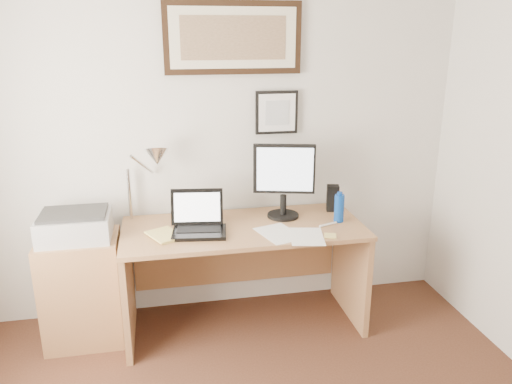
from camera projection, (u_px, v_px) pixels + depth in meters
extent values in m
cube|color=silver|center=(213.00, 142.00, 3.49)|extent=(3.50, 0.02, 2.50)
cube|color=#95663E|center=(83.00, 289.00, 3.29)|extent=(0.50, 0.40, 0.73)
cylinder|color=#0B3A92|center=(339.00, 208.00, 3.38)|extent=(0.07, 0.07, 0.19)
cylinder|color=#0B3A92|center=(340.00, 193.00, 3.35)|extent=(0.03, 0.03, 0.02)
cube|color=black|center=(333.00, 198.00, 3.59)|extent=(0.10, 0.09, 0.19)
cube|color=white|center=(279.00, 233.00, 3.20)|extent=(0.30, 0.36, 0.00)
cube|color=white|center=(307.00, 236.00, 3.15)|extent=(0.26, 0.33, 0.00)
cube|color=#DCC668|center=(330.00, 236.00, 3.15)|extent=(0.10, 0.10, 0.01)
cylinder|color=white|center=(328.00, 224.00, 3.34)|extent=(0.14, 0.06, 0.02)
imported|color=#E0CD69|center=(152.00, 239.00, 3.10)|extent=(0.26, 0.29, 0.02)
cube|color=#95663E|center=(244.00, 228.00, 3.33)|extent=(1.60, 0.70, 0.03)
cube|color=#95663E|center=(128.00, 290.00, 3.30)|extent=(0.04, 0.65, 0.72)
cube|color=#95663E|center=(351.00, 269.00, 3.59)|extent=(0.04, 0.65, 0.72)
cube|color=#95663E|center=(236.00, 248.00, 3.72)|extent=(1.50, 0.03, 0.55)
cube|color=black|center=(199.00, 232.00, 3.19)|extent=(0.37, 0.28, 0.02)
cube|color=black|center=(199.00, 229.00, 3.22)|extent=(0.29, 0.17, 0.00)
cube|color=black|center=(197.00, 207.00, 3.28)|extent=(0.35, 0.12, 0.23)
cube|color=white|center=(197.00, 207.00, 3.27)|extent=(0.30, 0.09, 0.18)
cylinder|color=black|center=(283.00, 215.00, 3.50)|extent=(0.22, 0.22, 0.02)
cylinder|color=black|center=(283.00, 205.00, 3.47)|extent=(0.04, 0.04, 0.14)
cube|color=black|center=(284.00, 169.00, 3.39)|extent=(0.42, 0.14, 0.34)
cube|color=silver|center=(285.00, 170.00, 3.37)|extent=(0.37, 0.10, 0.30)
cube|color=#A7A7AA|center=(75.00, 227.00, 3.16)|extent=(0.44, 0.34, 0.16)
cube|color=#2F2F2F|center=(73.00, 213.00, 3.13)|extent=(0.40, 0.30, 0.02)
cylinder|color=silver|center=(129.00, 194.00, 3.41)|extent=(0.02, 0.02, 0.36)
cylinder|color=silver|center=(142.00, 164.00, 3.30)|extent=(0.15, 0.23, 0.19)
cone|color=silver|center=(157.00, 157.00, 3.24)|extent=(0.16, 0.18, 0.15)
cube|color=black|center=(233.00, 38.00, 3.28)|extent=(0.92, 0.03, 0.47)
cube|color=beige|center=(234.00, 38.00, 3.27)|extent=(0.84, 0.01, 0.39)
cube|color=brown|center=(234.00, 38.00, 3.26)|extent=(0.70, 0.00, 0.28)
cube|color=black|center=(277.00, 112.00, 3.49)|extent=(0.30, 0.02, 0.30)
cube|color=white|center=(277.00, 113.00, 3.48)|extent=(0.26, 0.00, 0.26)
cube|color=#B2B7BC|center=(277.00, 113.00, 3.47)|extent=(0.17, 0.00, 0.17)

